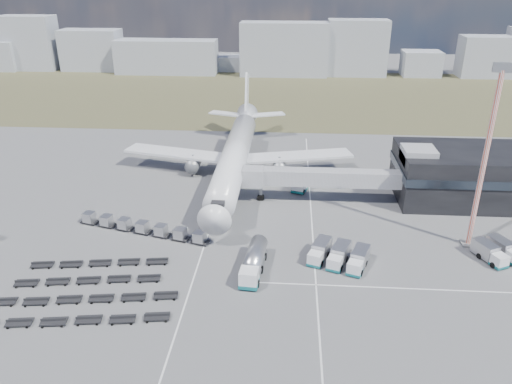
{
  "coord_description": "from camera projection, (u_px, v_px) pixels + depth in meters",
  "views": [
    {
      "loc": [
        11.59,
        -68.74,
        41.82
      ],
      "look_at": [
        5.64,
        15.26,
        4.0
      ],
      "focal_mm": 35.0,
      "sensor_mm": 36.0,
      "label": 1
    }
  ],
  "objects": [
    {
      "name": "jet_bridge",
      "position": [
        311.0,
        178.0,
        95.92
      ],
      "size": [
        30.3,
        3.8,
        7.05
      ],
      "color": "#939399",
      "rests_on": "ground"
    },
    {
      "name": "lane_markings",
      "position": [
        276.0,
        245.0,
        82.53
      ],
      "size": [
        47.12,
        110.0,
        0.01
      ],
      "color": "silver",
      "rests_on": "ground"
    },
    {
      "name": "baggage_dollies",
      "position": [
        84.0,
        290.0,
        70.19
      ],
      "size": [
        26.88,
        18.53,
        0.79
      ],
      "rotation": [
        0.0,
        0.0,
        0.13
      ],
      "color": "black",
      "rests_on": "ground"
    },
    {
      "name": "grass_strip",
      "position": [
        259.0,
        95.0,
        180.52
      ],
      "size": [
        420.0,
        90.0,
        0.01
      ],
      "primitive_type": "cube",
      "color": "#4A442C",
      "rests_on": "ground"
    },
    {
      "name": "ground",
      "position": [
        215.0,
        252.0,
        80.43
      ],
      "size": [
        420.0,
        420.0,
        0.0
      ],
      "primitive_type": "plane",
      "color": "#565659",
      "rests_on": "ground"
    },
    {
      "name": "terminal",
      "position": [
        475.0,
        174.0,
        97.0
      ],
      "size": [
        30.4,
        16.4,
        11.0
      ],
      "color": "black",
      "rests_on": "ground"
    },
    {
      "name": "service_trucks_near",
      "position": [
        339.0,
        255.0,
        76.91
      ],
      "size": [
        10.04,
        8.85,
        2.54
      ],
      "rotation": [
        0.0,
        0.0,
        -0.36
      ],
      "color": "silver",
      "rests_on": "ground"
    },
    {
      "name": "airliner",
      "position": [
        236.0,
        153.0,
        107.72
      ],
      "size": [
        51.59,
        64.53,
        17.62
      ],
      "color": "silver",
      "rests_on": "ground"
    },
    {
      "name": "uld_row",
      "position": [
        142.0,
        227.0,
        85.8
      ],
      "size": [
        24.24,
        8.24,
        1.91
      ],
      "rotation": [
        0.0,
        0.0,
        -0.27
      ],
      "color": "black",
      "rests_on": "ground"
    },
    {
      "name": "skyline",
      "position": [
        279.0,
        53.0,
        214.09
      ],
      "size": [
        311.56,
        22.76,
        23.13
      ],
      "color": "#989CA6",
      "rests_on": "ground"
    },
    {
      "name": "service_trucks_far",
      "position": [
        497.0,
        251.0,
        78.13
      ],
      "size": [
        7.23,
        7.74,
        2.48
      ],
      "rotation": [
        0.0,
        0.0,
        0.43
      ],
      "color": "silver",
      "rests_on": "ground"
    },
    {
      "name": "floodlight_mast",
      "position": [
        484.0,
        161.0,
        76.57
      ],
      "size": [
        2.83,
        2.29,
        29.65
      ],
      "rotation": [
        0.0,
        0.0,
        -0.21
      ],
      "color": "#BA361D",
      "rests_on": "ground"
    },
    {
      "name": "catering_truck",
      "position": [
        302.0,
        182.0,
        102.9
      ],
      "size": [
        4.57,
        6.97,
        2.96
      ],
      "rotation": [
        0.0,
        0.0,
        -0.32
      ],
      "color": "silver",
      "rests_on": "ground"
    },
    {
      "name": "pushback_tug",
      "position": [
        213.0,
        227.0,
        86.7
      ],
      "size": [
        3.5,
        2.48,
        1.44
      ],
      "primitive_type": "cube",
      "rotation": [
        0.0,
        0.0,
        0.24
      ],
      "color": "silver",
      "rests_on": "ground"
    },
    {
      "name": "fuel_tanker",
      "position": [
        254.0,
        261.0,
        74.62
      ],
      "size": [
        3.7,
        10.98,
        3.48
      ],
      "rotation": [
        0.0,
        0.0,
        -0.09
      ],
      "color": "silver",
      "rests_on": "ground"
    }
  ]
}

